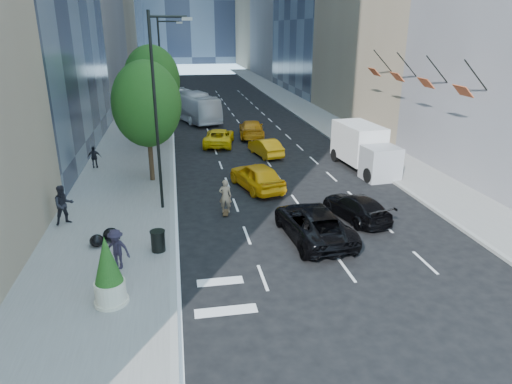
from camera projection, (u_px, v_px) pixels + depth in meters
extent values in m
plane|color=black|center=(297.00, 231.00, 22.22)|extent=(160.00, 160.00, 0.00)
cube|color=slate|center=(142.00, 120.00, 48.48)|extent=(6.00, 120.00, 0.15)
cube|color=slate|center=(314.00, 115.00, 51.63)|extent=(4.00, 120.00, 0.15)
cylinder|color=black|center=(156.00, 116.00, 23.10)|extent=(0.16, 0.16, 10.00)
cylinder|color=black|center=(168.00, 16.00, 21.65)|extent=(1.80, 0.12, 0.12)
cube|color=#99998C|center=(187.00, 19.00, 21.83)|extent=(0.50, 0.22, 0.15)
cylinder|color=black|center=(162.00, 79.00, 39.76)|extent=(0.16, 0.16, 10.00)
cylinder|color=black|center=(168.00, 21.00, 38.32)|extent=(1.80, 0.12, 0.12)
cube|color=#99998C|center=(179.00, 23.00, 38.50)|extent=(0.50, 0.22, 0.15)
cylinder|color=black|center=(151.00, 156.00, 28.77)|extent=(0.30, 0.30, 3.15)
ellipsoid|color=#143B10|center=(147.00, 104.00, 27.67)|extent=(4.20, 4.20, 5.25)
cylinder|color=black|center=(155.00, 123.00, 37.99)|extent=(0.30, 0.30, 3.38)
ellipsoid|color=#143B10|center=(152.00, 81.00, 36.81)|extent=(4.50, 4.50, 5.62)
cylinder|color=black|center=(159.00, 102.00, 50.11)|extent=(0.30, 0.30, 2.93)
ellipsoid|color=#143B10|center=(157.00, 74.00, 49.08)|extent=(3.90, 3.90, 4.88)
cylinder|color=black|center=(166.00, 83.00, 57.26)|extent=(0.14, 0.14, 5.20)
imported|color=black|center=(165.00, 70.00, 56.72)|extent=(2.48, 0.53, 1.00)
cylinder|color=black|center=(476.00, 75.00, 25.45)|extent=(1.75, 0.08, 1.75)
cube|color=#A54726|center=(463.00, 91.00, 25.63)|extent=(0.64, 1.30, 0.64)
cylinder|color=black|center=(437.00, 69.00, 29.15)|extent=(1.75, 0.08, 1.75)
cube|color=#A54726|center=(426.00, 83.00, 29.33)|extent=(0.64, 1.30, 0.64)
cylinder|color=black|center=(407.00, 64.00, 32.85)|extent=(1.75, 0.08, 1.75)
cube|color=#A54726|center=(397.00, 77.00, 33.03)|extent=(0.64, 1.30, 0.64)
cylinder|color=black|center=(383.00, 61.00, 36.56)|extent=(1.75, 0.08, 1.75)
cube|color=#A54726|center=(374.00, 72.00, 36.74)|extent=(0.64, 1.30, 0.64)
imported|color=#8A7156|center=(225.00, 198.00, 23.91)|extent=(0.72, 0.54, 1.82)
imported|color=black|center=(313.00, 223.00, 21.24)|extent=(2.96, 5.71, 1.54)
imported|color=black|center=(356.00, 207.00, 23.48)|extent=(2.79, 4.77, 1.30)
imported|color=#EFA80C|center=(257.00, 176.00, 27.82)|extent=(3.16, 5.17, 1.64)
imported|color=orange|center=(266.00, 147.00, 35.15)|extent=(2.25, 4.27, 1.34)
imported|color=yellow|center=(219.00, 137.00, 38.32)|extent=(3.22, 5.34, 1.39)
imported|color=orange|center=(251.00, 129.00, 41.14)|extent=(2.74, 5.45, 1.52)
imported|color=silver|center=(190.00, 105.00, 48.69)|extent=(6.08, 11.13, 3.04)
cube|color=silver|center=(358.00, 142.00, 32.16)|extent=(2.63, 4.52, 2.55)
cube|color=gray|center=(381.00, 163.00, 29.46)|extent=(2.33, 2.07, 2.17)
cylinder|color=black|center=(369.00, 175.00, 29.09)|extent=(0.41, 0.97, 0.94)
cylinder|color=black|center=(396.00, 173.00, 29.57)|extent=(0.41, 0.97, 0.94)
cylinder|color=black|center=(335.00, 155.00, 33.72)|extent=(0.41, 0.97, 0.94)
cylinder|color=black|center=(360.00, 153.00, 34.20)|extent=(0.41, 0.97, 0.94)
imported|color=black|center=(64.00, 205.00, 22.39)|extent=(1.21, 1.11, 1.99)
imported|color=black|center=(94.00, 157.00, 31.49)|extent=(0.92, 0.42, 1.54)
imported|color=black|center=(117.00, 249.00, 18.23)|extent=(1.25, 0.97, 1.71)
cylinder|color=black|center=(158.00, 241.00, 19.81)|extent=(0.60, 0.60, 0.91)
cylinder|color=beige|center=(111.00, 292.00, 16.04)|extent=(1.08, 1.08, 0.86)
cone|color=#143B10|center=(107.00, 259.00, 15.60)|extent=(0.97, 0.97, 1.73)
ellipsoid|color=black|center=(111.00, 235.00, 20.80)|extent=(0.72, 0.79, 0.61)
ellipsoid|color=black|center=(97.00, 241.00, 20.30)|extent=(0.63, 0.69, 0.53)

